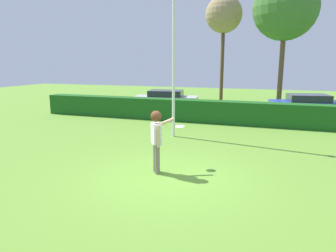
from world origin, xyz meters
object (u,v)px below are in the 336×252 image
at_px(person, 157,135).
at_px(frisbee, 180,127).
at_px(parked_car_blue, 308,104).
at_px(oak_tree, 224,15).
at_px(maple_tree, 286,8).
at_px(parked_car_silver, 166,99).
at_px(lamppost, 174,41).

height_order(person, frisbee, person).
distance_m(parked_car_blue, oak_tree, 8.84).
bearing_deg(person, frisbee, 61.98).
distance_m(frisbee, maple_tree, 15.15).
xyz_separation_m(frisbee, oak_tree, (-1.16, 14.57, 5.18)).
height_order(parked_car_silver, maple_tree, maple_tree).
height_order(person, lamppost, lamppost).
xyz_separation_m(parked_car_silver, maple_tree, (7.19, 3.11, 5.84)).
height_order(maple_tree, oak_tree, maple_tree).
height_order(frisbee, parked_car_blue, parked_car_blue).
relative_size(lamppost, parked_car_silver, 1.62).
bearing_deg(frisbee, parked_car_blue, 67.51).
relative_size(person, parked_car_silver, 0.40).
relative_size(person, parked_car_blue, 0.40).
xyz_separation_m(frisbee, lamppost, (-1.33, 3.47, 2.70)).
height_order(parked_car_silver, oak_tree, oak_tree).
distance_m(frisbee, parked_car_silver, 11.57).
bearing_deg(lamppost, parked_car_silver, 111.69).
height_order(frisbee, parked_car_silver, parked_car_silver).
relative_size(parked_car_blue, maple_tree, 0.51).
bearing_deg(maple_tree, lamppost, -112.40).
bearing_deg(lamppost, parked_car_blue, 51.79).
distance_m(person, frisbee, 0.92).
relative_size(person, oak_tree, 0.23).
distance_m(person, lamppost, 5.19).
height_order(person, parked_car_silver, person).
bearing_deg(parked_car_blue, person, -112.89).
xyz_separation_m(parked_car_blue, maple_tree, (-1.55, 2.99, 5.84)).
bearing_deg(frisbee, oak_tree, 94.54).
height_order(frisbee, lamppost, lamppost).
xyz_separation_m(lamppost, parked_car_silver, (-2.90, 7.29, -3.21)).
height_order(person, parked_car_blue, person).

